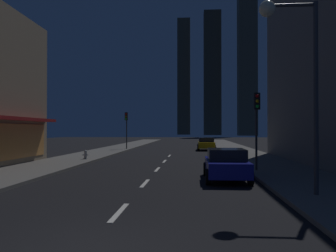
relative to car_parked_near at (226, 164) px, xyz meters
name	(u,v)px	position (x,y,z in m)	size (l,w,h in m)	color
ground_plane	(174,151)	(-3.60, 22.38, -0.79)	(78.00, 136.00, 0.10)	black
sidewalk_right	(237,150)	(3.40, 22.38, -0.67)	(4.00, 76.00, 0.15)	#605E59
sidewalk_left	(113,150)	(-10.60, 22.38, -0.67)	(4.00, 76.00, 0.15)	#605E59
lane_marking_center	(152,175)	(-3.60, 1.38, -0.73)	(0.16, 28.20, 0.01)	silver
skyscraper_distant_tall	(184,77)	(-5.71, 149.27, 27.10)	(6.09, 6.64, 55.68)	#423F31
skyscraper_distant_mid	(212,73)	(7.21, 135.84, 26.59)	(7.54, 5.63, 54.67)	#3B382C
skyscraper_distant_short	(247,41)	(20.67, 124.68, 37.68)	(7.38, 6.73, 76.84)	#4A4637
car_parked_near	(226,164)	(0.00, 0.00, 0.00)	(1.98, 4.24, 1.45)	navy
car_parked_far	(206,144)	(0.00, 22.99, 0.00)	(1.98, 4.24, 1.45)	gold
fire_hydrant_far_left	(85,155)	(-9.50, 9.02, -0.29)	(0.42, 0.30, 0.65)	#B2B2B2
traffic_light_near_right	(257,114)	(1.90, 2.73, 2.45)	(0.32, 0.48, 4.20)	#2D2D2D
traffic_light_far_left	(126,122)	(-9.10, 22.75, 2.45)	(0.32, 0.48, 4.20)	#2D2D2D
street_lamp_right	(291,49)	(1.78, -4.11, 4.33)	(1.96, 0.56, 6.58)	#38383D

